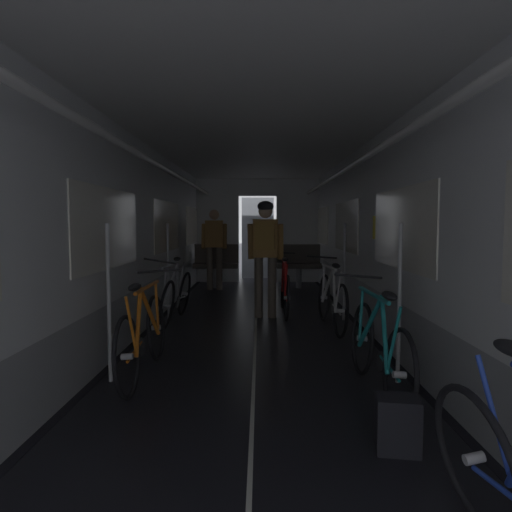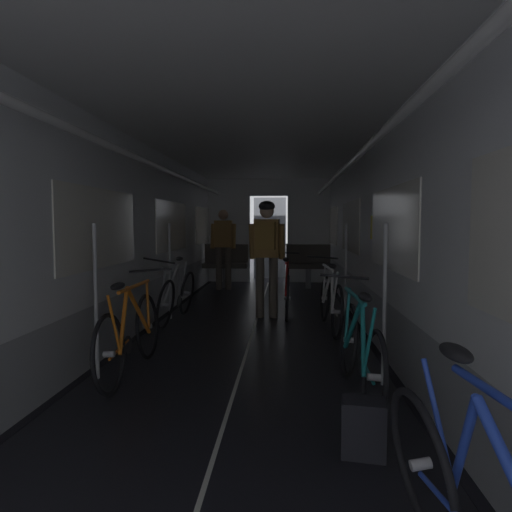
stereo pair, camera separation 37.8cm
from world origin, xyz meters
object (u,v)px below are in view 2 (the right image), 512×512
object	(u,v)px
bicycle_orange	(131,334)
person_standing_near_bench	(223,244)
bench_seat_far_left	(226,261)
bicycle_white	(330,301)
person_cyclist_aisle	(267,246)
bicycle_silver	(177,295)
bench_seat_far_right	(308,262)
bicycle_teal	(359,350)
backpack_on_floor	(364,428)
bicycle_red_in_aisle	(287,290)

from	to	relation	value
bicycle_orange	person_standing_near_bench	world-z (taller)	person_standing_near_bench
bench_seat_far_left	bicycle_orange	bearing A→B (deg)	-91.01
bicycle_white	person_cyclist_aisle	world-z (taller)	person_cyclist_aisle
person_standing_near_bench	bicycle_white	bearing A→B (deg)	-61.68
bicycle_silver	person_cyclist_aisle	bearing A→B (deg)	14.85
bench_seat_far_right	person_cyclist_aisle	bearing A→B (deg)	-103.36
bicycle_teal	bicycle_silver	size ratio (longest dim) A/B	1.00
bicycle_orange	backpack_on_floor	bearing A→B (deg)	-35.48
bicycle_silver	backpack_on_floor	world-z (taller)	bicycle_silver
bench_seat_far_right	bicycle_silver	world-z (taller)	bicycle_silver
bench_seat_far_right	person_cyclist_aisle	xyz separation A→B (m)	(-0.76, -3.21, 0.50)
bench_seat_far_right	backpack_on_floor	distance (m)	7.21
bench_seat_far_left	person_standing_near_bench	bearing A→B (deg)	-89.59
bicycle_teal	bench_seat_far_right	bearing A→B (deg)	91.09
bench_seat_far_left	bicycle_red_in_aisle	xyz separation A→B (m)	(1.34, -2.94, -0.18)
bicycle_white	person_cyclist_aisle	xyz separation A→B (m)	(-0.87, 0.71, 0.69)
person_standing_near_bench	person_cyclist_aisle	bearing A→B (deg)	-69.92
bicycle_teal	bicycle_white	bearing A→B (deg)	90.22
bench_seat_far_right	person_cyclist_aisle	world-z (taller)	person_cyclist_aisle
bicycle_orange	bench_seat_far_right	bearing A→B (deg)	71.96
bicycle_red_in_aisle	backpack_on_floor	bearing A→B (deg)	-83.85
person_cyclist_aisle	bicycle_red_in_aisle	size ratio (longest dim) A/B	1.02
bicycle_white	person_standing_near_bench	world-z (taller)	person_standing_near_bench
bicycle_white	person_cyclist_aisle	size ratio (longest dim) A/B	0.98
bench_seat_far_left	backpack_on_floor	distance (m)	7.44
bicycle_orange	bicycle_white	distance (m)	2.79
bicycle_white	bicycle_red_in_aisle	world-z (taller)	bicycle_white
bicycle_teal	person_standing_near_bench	distance (m)	6.22
bicycle_white	person_standing_near_bench	bearing A→B (deg)	118.32
bicycle_white	bench_seat_far_right	bearing A→B (deg)	91.62
bench_seat_far_right	bicycle_teal	bearing A→B (deg)	-88.91
bicycle_silver	backpack_on_floor	bearing A→B (deg)	-60.97
bicycle_silver	person_standing_near_bench	world-z (taller)	person_standing_near_bench
bench_seat_far_right	bicycle_white	xyz separation A→B (m)	(0.11, -3.92, -0.18)
person_standing_near_bench	bicycle_teal	bearing A→B (deg)	-71.98
bench_seat_far_right	bench_seat_far_left	bearing A→B (deg)	180.00
bicycle_silver	bicycle_red_in_aisle	bearing A→B (deg)	20.93
bench_seat_far_left	person_cyclist_aisle	size ratio (longest dim) A/B	0.57
person_cyclist_aisle	person_standing_near_bench	size ratio (longest dim) A/B	1.03
bicycle_orange	backpack_on_floor	xyz separation A→B (m)	(1.91, -1.36, -0.21)
person_cyclist_aisle	backpack_on_floor	world-z (taller)	person_cyclist_aisle
bicycle_red_in_aisle	bicycle_white	bearing A→B (deg)	-59.78
bicycle_teal	bicycle_red_in_aisle	xyz separation A→B (m)	(-0.58, 3.32, 0.00)
bench_seat_far_left	bicycle_white	size ratio (longest dim) A/B	0.58
bicycle_silver	bicycle_orange	bearing A→B (deg)	-86.91
bench_seat_far_left	bench_seat_far_right	bearing A→B (deg)	0.00
bench_seat_far_left	bicycle_orange	world-z (taller)	bench_seat_far_left
person_standing_near_bench	bench_seat_far_left	bearing A→B (deg)	90.41
bicycle_teal	backpack_on_floor	distance (m)	0.97
bicycle_silver	backpack_on_floor	size ratio (longest dim) A/B	4.99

